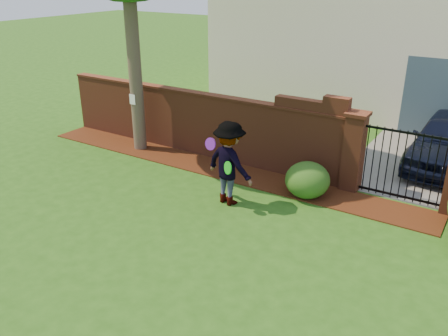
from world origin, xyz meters
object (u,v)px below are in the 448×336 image
Objects in this scene: man at (228,164)px; car at (447,143)px; frisbee_purple at (210,144)px; frisbee_green at (228,168)px.

car is at bearing -115.68° from man.
frisbee_green is at bearing -21.96° from frisbee_purple.
frisbee_green is at bearing -123.44° from car.
man reaches higher than frisbee_purple.
man is at bearing 121.61° from frisbee_green.
man is (-3.69, -4.68, 0.25)m from car.
man is at bearing -126.26° from car.
car is 14.82× the size of frisbee_purple.
car is 2.17× the size of man.
frisbee_green is (-3.52, -4.95, 0.29)m from car.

